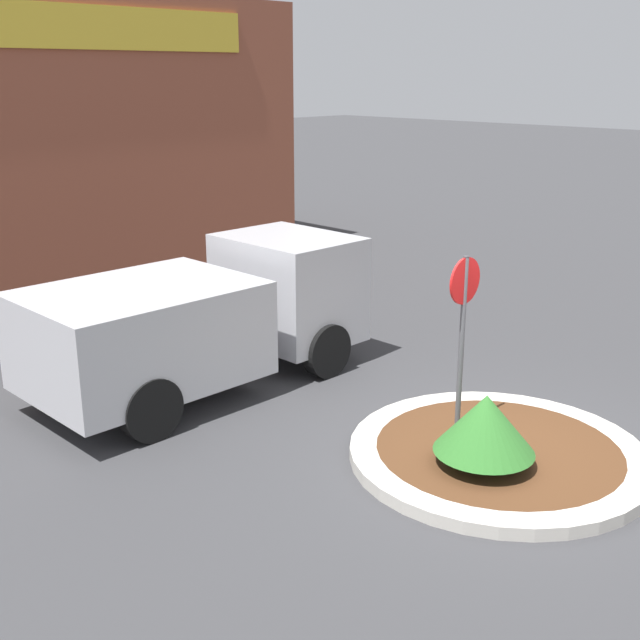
# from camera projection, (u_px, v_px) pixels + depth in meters

# --- Properties ---
(ground_plane) EXTENTS (120.00, 120.00, 0.00)m
(ground_plane) POSITION_uv_depth(u_px,v_px,m) (497.00, 460.00, 10.14)
(ground_plane) COLOR #38383A
(traffic_island) EXTENTS (3.75, 3.75, 0.16)m
(traffic_island) POSITION_uv_depth(u_px,v_px,m) (498.00, 454.00, 10.12)
(traffic_island) COLOR #BCB7AD
(traffic_island) RESTS_ON ground_plane
(stop_sign) EXTENTS (0.60, 0.07, 2.52)m
(stop_sign) POSITION_uv_depth(u_px,v_px,m) (463.00, 319.00, 10.14)
(stop_sign) COLOR #4C4C51
(stop_sign) RESTS_ON ground_plane
(island_shrub) EXTENTS (1.22, 1.22, 0.90)m
(island_shrub) POSITION_uv_depth(u_px,v_px,m) (485.00, 423.00, 9.51)
(island_shrub) COLOR brown
(island_shrub) RESTS_ON traffic_island
(utility_truck) EXTENTS (5.34, 2.38, 2.12)m
(utility_truck) POSITION_uv_depth(u_px,v_px,m) (204.00, 316.00, 12.22)
(utility_truck) COLOR #B2B2B7
(utility_truck) RESTS_ON ground_plane
(storefront_building) EXTENTS (12.48, 6.07, 6.41)m
(storefront_building) POSITION_uv_depth(u_px,v_px,m) (21.00, 136.00, 19.37)
(storefront_building) COLOR brown
(storefront_building) RESTS_ON ground_plane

